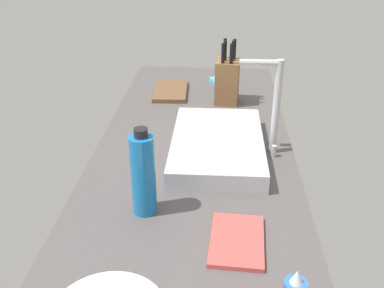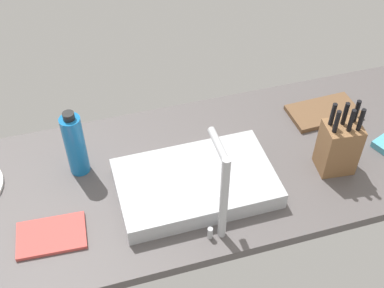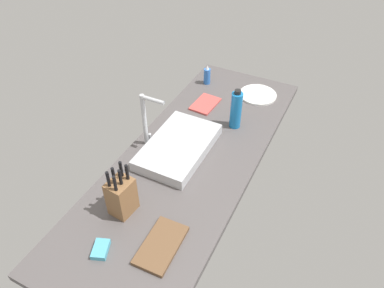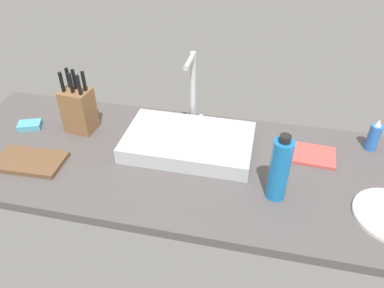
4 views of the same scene
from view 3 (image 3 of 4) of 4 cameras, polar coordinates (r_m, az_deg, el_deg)
The scene contains 10 objects.
countertop_slab at distance 193.15cm, azimuth -0.15°, elevation -2.28°, with size 183.99×66.32×3.50cm, color #514C4C.
sink_basin at distance 193.07cm, azimuth -2.13°, elevation -0.43°, with size 48.18×29.48×5.98cm, color #B7BABF.
faucet at distance 189.18cm, azimuth -7.12°, elevation 4.16°, with size 5.50×13.59×31.42cm.
knife_block at distance 163.44cm, azimuth -10.92°, elevation -7.91°, with size 11.98×10.38×25.85cm.
cutting_board at distance 156.50cm, azimuth -4.82°, elevation -15.41°, with size 24.93×14.10×1.80cm, color brown.
soap_bottle at distance 246.37cm, azimuth 2.36°, elevation 10.60°, with size 4.45×4.45×13.37cm.
water_bottle at distance 205.96cm, azimuth 6.87°, elevation 5.31°, with size 6.41×6.41×24.19cm.
dinner_plate at distance 240.05cm, azimuth 10.22°, elevation 7.56°, with size 23.60×23.60×1.20cm, color white.
dish_towel at distance 227.98cm, azimuth 2.07°, elevation 6.25°, with size 19.59×12.79×1.20cm, color #CC4C47.
dish_sponge at distance 158.95cm, azimuth -14.02°, elevation -15.61°, with size 9.00×6.00×2.40cm, color #4CA3BC.
Camera 3 is at (-124.96, -63.12, 134.81)cm, focal length 34.27 mm.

